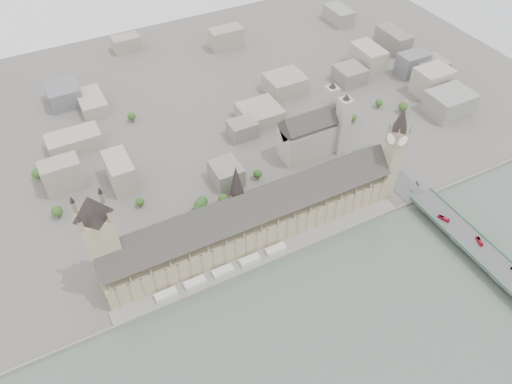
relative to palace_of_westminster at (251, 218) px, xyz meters
name	(u,v)px	position (x,y,z in m)	size (l,w,h in m)	color
ground	(262,251)	(0.00, -19.70, -22.71)	(900.00, 900.00, 0.00)	#595651
embankment_wall	(270,262)	(0.00, -34.70, -21.21)	(600.00, 1.50, 3.00)	gray
river_terrace	(266,256)	(0.00, -27.20, -21.71)	(270.00, 15.00, 2.00)	gray
terrace_tents	(223,271)	(-40.00, -26.70, -18.71)	(118.00, 7.00, 4.00)	silver
palace_of_westminster	(251,218)	(0.00, 0.00, 0.00)	(265.00, 40.73, 55.44)	#988A67
elizabeth_tower	(395,147)	(138.00, -11.70, 35.38)	(17.00, 17.00, 107.50)	#988A67
victoria_tower	(101,239)	(-122.00, 6.30, 32.50)	(30.00, 30.00, 100.00)	#988A67
central_tower	(236,188)	(-10.00, 6.30, 35.21)	(13.00, 13.00, 48.00)	#83765A
westminster_bridge	(476,250)	(162.00, -107.20, -17.58)	(25.00, 325.00, 10.25)	#474749
westminster_abbey	(314,132)	(110.92, 75.30, 2.38)	(68.00, 36.00, 64.00)	#A4A094
city_skyline_inland	(162,93)	(0.00, 225.30, -3.71)	(720.00, 360.00, 38.00)	gray
park_trees	(222,205)	(-10.00, 40.30, -15.21)	(110.00, 30.00, 15.00)	#203F16
red_bus_north	(444,218)	(156.91, -70.52, -10.98)	(2.48, 10.60, 2.95)	red
red_bus_south	(479,241)	(165.62, -104.77, -11.04)	(2.37, 10.14, 2.83)	red
car_approach	(418,184)	(167.02, -24.29, -11.65)	(2.25, 5.53, 1.60)	gray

